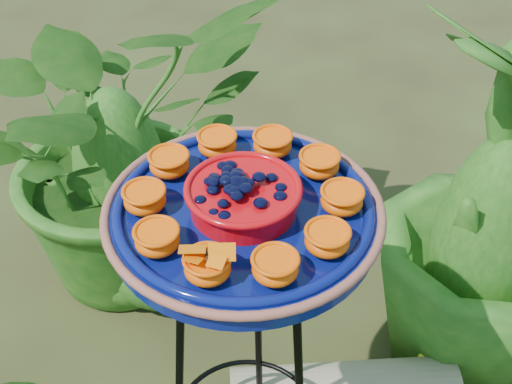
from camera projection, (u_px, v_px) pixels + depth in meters
tripod_stand at (246, 355)px, 1.45m from camera, size 0.34×0.36×0.90m
feeder_dish at (243, 210)px, 1.20m from camera, size 0.48×0.48×0.11m
shrub_back_left at (115, 141)px, 2.11m from camera, size 1.18×1.18×0.99m
shrub_back_right at (494, 211)px, 1.82m from camera, size 0.82×0.82×1.07m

